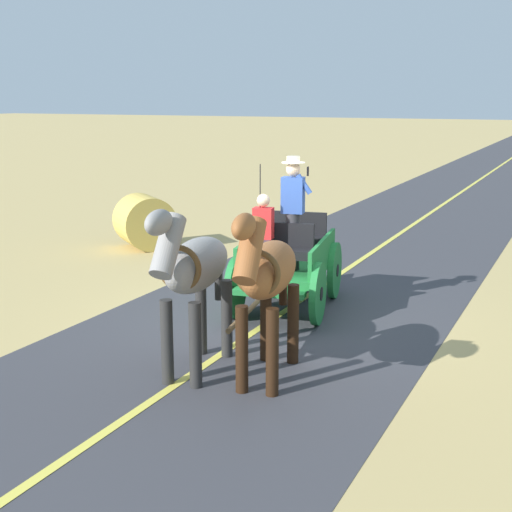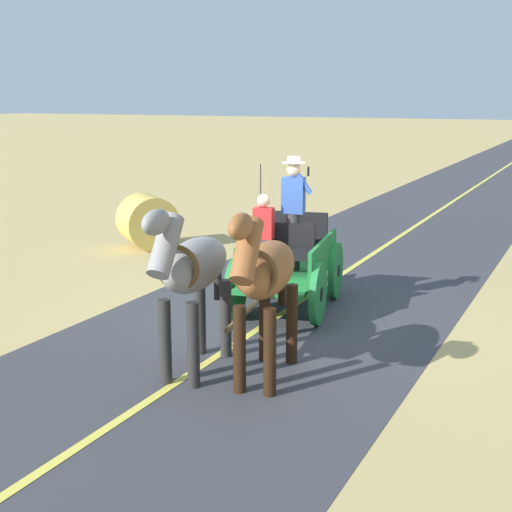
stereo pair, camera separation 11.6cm
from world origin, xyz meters
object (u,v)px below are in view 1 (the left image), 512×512
at_px(horse_near_side, 267,275).
at_px(horse_off_side, 194,270).
at_px(horse_drawn_carriage, 287,260).
at_px(hay_bale, 145,222).

relative_size(horse_near_side, horse_off_side, 1.00).
distance_m(horse_drawn_carriage, horse_near_side, 3.11).
xyz_separation_m(horse_drawn_carriage, horse_off_side, (-0.06, 3.06, 0.51)).
xyz_separation_m(horse_near_side, horse_off_side, (0.90, 0.16, 0.00)).
height_order(horse_drawn_carriage, horse_off_side, horse_drawn_carriage).
bearing_deg(hay_bale, horse_drawn_carriage, 147.51).
distance_m(horse_drawn_carriage, hay_bale, 5.68).
bearing_deg(horse_near_side, horse_drawn_carriage, -71.57).
bearing_deg(horse_drawn_carriage, horse_off_side, 91.19).
xyz_separation_m(horse_drawn_carriage, horse_near_side, (-0.97, 2.91, 0.51)).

